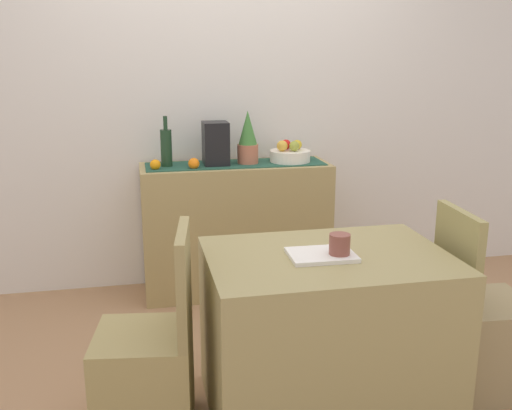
# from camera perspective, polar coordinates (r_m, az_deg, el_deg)

# --- Properties ---
(ground_plane) EXTENTS (6.40, 6.40, 0.02)m
(ground_plane) POSITION_cam_1_polar(r_m,az_deg,el_deg) (3.26, 0.45, -14.55)
(ground_plane) COLOR #A47B56
(ground_plane) RESTS_ON ground
(room_wall_rear) EXTENTS (6.40, 0.06, 2.70)m
(room_wall_rear) POSITION_cam_1_polar(r_m,az_deg,el_deg) (4.02, -3.15, 11.32)
(room_wall_rear) COLOR silver
(room_wall_rear) RESTS_ON ground
(sideboard_console) EXTENTS (1.24, 0.42, 0.88)m
(sideboard_console) POSITION_cam_1_polar(r_m,az_deg,el_deg) (3.93, -1.96, -2.29)
(sideboard_console) COLOR tan
(sideboard_console) RESTS_ON ground
(table_runner) EXTENTS (1.16, 0.32, 0.01)m
(table_runner) POSITION_cam_1_polar(r_m,az_deg,el_deg) (3.82, -2.02, 4.03)
(table_runner) COLOR #234F3E
(table_runner) RESTS_ON sideboard_console
(fruit_bowl) EXTENTS (0.27, 0.27, 0.07)m
(fruit_bowl) POSITION_cam_1_polar(r_m,az_deg,el_deg) (3.89, 3.35, 4.82)
(fruit_bowl) COLOR white
(fruit_bowl) RESTS_ON table_runner
(apple_rear) EXTENTS (0.07, 0.07, 0.07)m
(apple_rear) POSITION_cam_1_polar(r_m,az_deg,el_deg) (3.85, 3.76, 5.76)
(apple_rear) COLOR #949F39
(apple_rear) RESTS_ON fruit_bowl
(apple_front) EXTENTS (0.06, 0.06, 0.06)m
(apple_front) POSITION_cam_1_polar(r_m,az_deg,el_deg) (3.92, 4.04, 5.91)
(apple_front) COLOR gold
(apple_front) RESTS_ON fruit_bowl
(apple_right) EXTENTS (0.07, 0.07, 0.07)m
(apple_right) POSITION_cam_1_polar(r_m,az_deg,el_deg) (3.84, 2.57, 5.80)
(apple_right) COLOR gold
(apple_right) RESTS_ON fruit_bowl
(apple_left) EXTENTS (0.07, 0.07, 0.07)m
(apple_left) POSITION_cam_1_polar(r_m,az_deg,el_deg) (3.92, 2.94, 5.93)
(apple_left) COLOR red
(apple_left) RESTS_ON fruit_bowl
(wine_bottle) EXTENTS (0.07, 0.07, 0.33)m
(wine_bottle) POSITION_cam_1_polar(r_m,az_deg,el_deg) (3.75, -8.77, 5.60)
(wine_bottle) COLOR #1C3921
(wine_bottle) RESTS_ON sideboard_console
(coffee_maker) EXTENTS (0.16, 0.18, 0.28)m
(coffee_maker) POSITION_cam_1_polar(r_m,az_deg,el_deg) (3.78, -3.97, 6.00)
(coffee_maker) COLOR black
(coffee_maker) RESTS_ON sideboard_console
(potted_plant) EXTENTS (0.14, 0.14, 0.35)m
(potted_plant) POSITION_cam_1_polar(r_m,az_deg,el_deg) (3.81, -0.81, 6.47)
(potted_plant) COLOR #B8684D
(potted_plant) RESTS_ON sideboard_console
(orange_loose_mid) EXTENTS (0.07, 0.07, 0.07)m
(orange_loose_mid) POSITION_cam_1_polar(r_m,az_deg,el_deg) (3.68, -6.11, 4.06)
(orange_loose_mid) COLOR orange
(orange_loose_mid) RESTS_ON sideboard_console
(orange_loose_near_bowl) EXTENTS (0.07, 0.07, 0.07)m
(orange_loose_near_bowl) POSITION_cam_1_polar(r_m,az_deg,el_deg) (3.69, -9.82, 3.91)
(orange_loose_near_bowl) COLOR orange
(orange_loose_near_bowl) RESTS_ON sideboard_console
(dining_table) EXTENTS (1.05, 0.74, 0.74)m
(dining_table) POSITION_cam_1_polar(r_m,az_deg,el_deg) (2.69, 6.84, -12.30)
(dining_table) COLOR #9D8F5A
(dining_table) RESTS_ON ground
(open_book) EXTENTS (0.29, 0.22, 0.02)m
(open_book) POSITION_cam_1_polar(r_m,az_deg,el_deg) (2.51, 6.43, -4.88)
(open_book) COLOR white
(open_book) RESTS_ON dining_table
(coffee_cup) EXTENTS (0.09, 0.09, 0.11)m
(coffee_cup) POSITION_cam_1_polar(r_m,az_deg,el_deg) (2.49, 8.17, -4.01)
(coffee_cup) COLOR brown
(coffee_cup) RESTS_ON dining_table
(chair_near_window) EXTENTS (0.45, 0.45, 0.90)m
(chair_near_window) POSITION_cam_1_polar(r_m,az_deg,el_deg) (2.62, -10.49, -15.85)
(chair_near_window) COLOR #A19057
(chair_near_window) RESTS_ON ground
(chair_by_corner) EXTENTS (0.42, 0.42, 0.90)m
(chair_by_corner) POSITION_cam_1_polar(r_m,az_deg,el_deg) (3.06, 21.22, -11.92)
(chair_by_corner) COLOR #9C885E
(chair_by_corner) RESTS_ON ground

